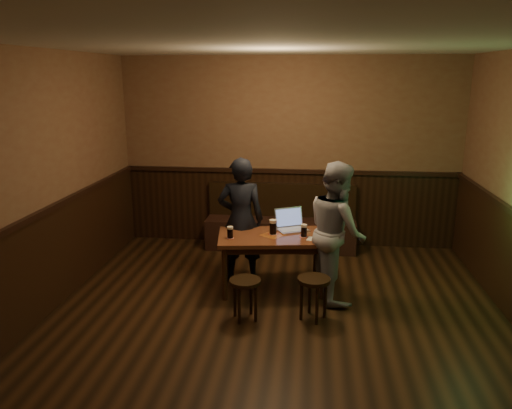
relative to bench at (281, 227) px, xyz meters
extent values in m
cube|color=black|center=(0.10, -2.75, -0.32)|extent=(5.00, 6.00, 0.02)
cube|color=beige|center=(0.10, -2.75, 2.50)|extent=(5.00, 6.00, 0.02)
cube|color=brown|center=(0.10, 0.26, 1.09)|extent=(5.00, 0.02, 2.80)
cube|color=brown|center=(-2.41, -2.75, 1.09)|extent=(0.02, 6.00, 2.80)
cube|color=black|center=(0.10, 0.23, 0.24)|extent=(4.98, 0.04, 1.10)
cube|color=black|center=(-2.38, -2.75, 0.24)|extent=(0.04, 5.98, 1.10)
cube|color=black|center=(0.10, 0.20, 0.82)|extent=(4.98, 0.06, 0.06)
cube|color=black|center=(-2.35, -2.75, 0.82)|extent=(0.06, 5.98, 0.06)
cube|color=black|center=(0.00, -0.04, -0.09)|extent=(2.20, 0.50, 0.45)
cube|color=black|center=(0.00, 0.16, 0.39)|extent=(2.20, 0.10, 0.50)
cube|color=#552B18|center=(0.00, -1.51, 0.35)|extent=(1.37, 0.90, 0.05)
cube|color=#331C0E|center=(0.00, -1.51, 0.28)|extent=(1.24, 0.78, 0.07)
cube|color=maroon|center=(0.00, -1.51, 0.38)|extent=(0.33, 0.33, 0.00)
cylinder|color=#331C0E|center=(-0.52, -1.88, 0.01)|extent=(0.06, 0.06, 0.64)
cylinder|color=#331C0E|center=(-0.60, -1.30, 0.01)|extent=(0.06, 0.06, 0.64)
cylinder|color=#331C0E|center=(0.60, -1.72, 0.01)|extent=(0.06, 0.06, 0.64)
cylinder|color=#331C0E|center=(0.52, -1.14, 0.01)|extent=(0.06, 0.06, 0.64)
cylinder|color=black|center=(-0.22, -2.32, 0.12)|extent=(0.43, 0.43, 0.04)
cylinder|color=black|center=(-0.11, -2.36, -0.10)|extent=(0.04, 0.04, 0.43)
cylinder|color=black|center=(-0.18, -2.20, -0.10)|extent=(0.04, 0.04, 0.43)
cylinder|color=black|center=(-0.34, -2.27, -0.10)|extent=(0.04, 0.04, 0.43)
cylinder|color=black|center=(-0.27, -2.43, -0.10)|extent=(0.04, 0.04, 0.43)
cylinder|color=black|center=(0.49, -2.23, 0.13)|extent=(0.43, 0.43, 0.04)
cylinder|color=black|center=(0.62, -2.19, -0.09)|extent=(0.04, 0.04, 0.45)
cylinder|color=black|center=(0.45, -2.10, -0.09)|extent=(0.04, 0.04, 0.45)
cylinder|color=black|center=(0.37, -2.27, -0.09)|extent=(0.04, 0.04, 0.45)
cylinder|color=black|center=(0.53, -2.36, -0.09)|extent=(0.04, 0.04, 0.45)
cylinder|color=#A82314|center=(-0.48, -1.68, 0.38)|extent=(0.09, 0.09, 0.00)
cylinder|color=silver|center=(-0.48, -1.68, 0.38)|extent=(0.08, 0.08, 0.00)
cylinder|color=black|center=(-0.48, -1.68, 0.44)|extent=(0.07, 0.07, 0.11)
cylinder|color=beige|center=(-0.48, -1.68, 0.50)|extent=(0.07, 0.07, 0.03)
cylinder|color=#A82314|center=(0.00, -1.47, 0.38)|extent=(0.12, 0.12, 0.00)
cylinder|color=silver|center=(0.00, -1.47, 0.38)|extent=(0.10, 0.10, 0.00)
cylinder|color=black|center=(0.00, -1.47, 0.45)|extent=(0.08, 0.08, 0.14)
cylinder|color=beige|center=(0.00, -1.47, 0.54)|extent=(0.09, 0.09, 0.03)
cylinder|color=#A82314|center=(0.37, -1.53, 0.38)|extent=(0.10, 0.10, 0.00)
cylinder|color=silver|center=(0.37, -1.53, 0.38)|extent=(0.08, 0.08, 0.00)
cylinder|color=black|center=(0.37, -1.53, 0.44)|extent=(0.07, 0.07, 0.12)
cylinder|color=beige|center=(0.37, -1.53, 0.51)|extent=(0.08, 0.08, 0.03)
cube|color=silver|center=(0.23, -1.30, 0.38)|extent=(0.43, 0.39, 0.02)
cube|color=#B2B2B7|center=(0.23, -1.30, 0.39)|extent=(0.38, 0.32, 0.00)
cube|color=silver|center=(0.17, -1.19, 0.51)|extent=(0.36, 0.23, 0.24)
cube|color=#5C6FAB|center=(0.18, -1.20, 0.51)|extent=(0.32, 0.20, 0.20)
cube|color=silver|center=(0.52, -1.61, 0.38)|extent=(0.24, 0.18, 0.00)
imported|color=black|center=(-0.42, -1.24, 0.47)|extent=(0.61, 0.45, 1.57)
imported|color=#97979C|center=(0.74, -1.64, 0.49)|extent=(0.79, 0.91, 1.61)
camera|label=1|loc=(0.44, -7.12, 2.22)|focal=35.00mm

